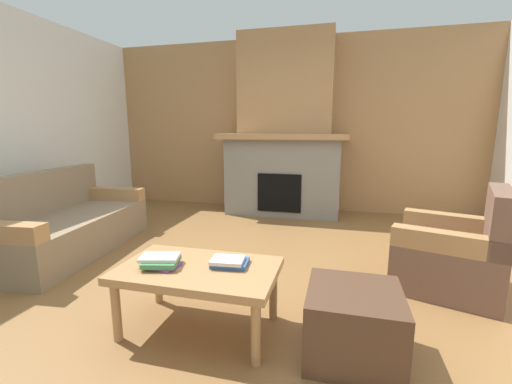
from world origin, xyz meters
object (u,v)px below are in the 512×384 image
(coffee_table, at_px, (198,275))
(couch, at_px, (64,226))
(armchair, at_px, (453,254))
(ottoman, at_px, (353,323))
(fireplace, at_px, (284,138))

(coffee_table, bearing_deg, couch, 154.26)
(couch, relative_size, armchair, 1.96)
(coffee_table, bearing_deg, ottoman, -1.53)
(ottoman, bearing_deg, coffee_table, 178.47)
(fireplace, distance_m, coffee_table, 3.33)
(couch, relative_size, ottoman, 3.61)
(armchair, bearing_deg, couch, -178.60)
(fireplace, height_order, coffee_table, fireplace)
(fireplace, xyz_separation_m, couch, (-1.97, -2.29, -0.88))
(couch, bearing_deg, armchair, 1.40)
(couch, xyz_separation_m, armchair, (3.74, 0.09, 0.01))
(couch, bearing_deg, coffee_table, -25.74)
(fireplace, bearing_deg, armchair, -51.18)
(fireplace, bearing_deg, couch, -130.72)
(armchair, distance_m, ottoman, 1.34)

